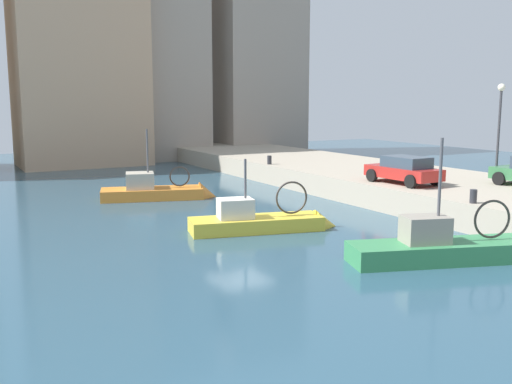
# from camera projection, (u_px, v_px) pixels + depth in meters

# --- Properties ---
(water_surface) EXTENTS (80.00, 80.00, 0.00)m
(water_surface) POSITION_uv_depth(u_px,v_px,m) (239.00, 224.00, 24.89)
(water_surface) COLOR #2D5166
(water_surface) RESTS_ON ground
(quay_wall) EXTENTS (9.00, 56.00, 1.20)m
(quay_wall) POSITION_uv_depth(u_px,v_px,m) (435.00, 190.00, 30.31)
(quay_wall) COLOR #ADA08C
(quay_wall) RESTS_ON ground
(fishing_boat_yellow) EXTENTS (6.34, 2.97, 3.67)m
(fishing_boat_yellow) POSITION_uv_depth(u_px,v_px,m) (265.00, 228.00, 23.62)
(fishing_boat_yellow) COLOR gold
(fishing_boat_yellow) RESTS_ON ground
(fishing_boat_orange) EXTENTS (6.36, 3.47, 4.58)m
(fishing_boat_orange) POSITION_uv_depth(u_px,v_px,m) (160.00, 196.00, 31.16)
(fishing_boat_orange) COLOR orange
(fishing_boat_orange) RESTS_ON ground
(fishing_boat_green) EXTENTS (7.10, 3.70, 4.79)m
(fishing_boat_green) POSITION_uv_depth(u_px,v_px,m) (451.00, 257.00, 19.14)
(fishing_boat_green) COLOR #388951
(fishing_boat_green) RESTS_ON ground
(parked_car_red) EXTENTS (2.01, 3.90, 1.34)m
(parked_car_red) POSITION_uv_depth(u_px,v_px,m) (404.00, 170.00, 28.28)
(parked_car_red) COLOR red
(parked_car_red) RESTS_ON quay_wall
(mooring_bollard_mid) EXTENTS (0.28, 0.28, 0.55)m
(mooring_bollard_mid) POSITION_uv_depth(u_px,v_px,m) (473.00, 196.00, 23.01)
(mooring_bollard_mid) COLOR #2D2D33
(mooring_bollard_mid) RESTS_ON quay_wall
(mooring_bollard_north) EXTENTS (0.28, 0.28, 0.55)m
(mooring_bollard_north) POSITION_uv_depth(u_px,v_px,m) (269.00, 160.00, 36.81)
(mooring_bollard_north) COLOR #2D2D33
(mooring_bollard_north) RESTS_ON quay_wall
(quay_streetlamp) EXTENTS (0.36, 0.36, 4.83)m
(quay_streetlamp) POSITION_uv_depth(u_px,v_px,m) (500.00, 116.00, 28.25)
(quay_streetlamp) COLOR #38383D
(quay_streetlamp) RESTS_ON quay_wall
(waterfront_building_west) EXTENTS (10.24, 6.90, 20.85)m
(waterfront_building_west) POSITION_uv_depth(u_px,v_px,m) (78.00, 33.00, 45.74)
(waterfront_building_west) COLOR tan
(waterfront_building_west) RESTS_ON ground
(waterfront_building_west_mid) EXTENTS (8.36, 7.17, 19.92)m
(waterfront_building_west_mid) POSITION_uv_depth(u_px,v_px,m) (254.00, 50.00, 55.38)
(waterfront_building_west_mid) COLOR #A39384
(waterfront_building_west_mid) RESTS_ON ground
(waterfront_building_east_mid) EXTENTS (7.52, 7.72, 20.01)m
(waterfront_building_east_mid) POSITION_uv_depth(u_px,v_px,m) (157.00, 45.00, 51.27)
(waterfront_building_east_mid) COLOR #A39384
(waterfront_building_east_mid) RESTS_ON ground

